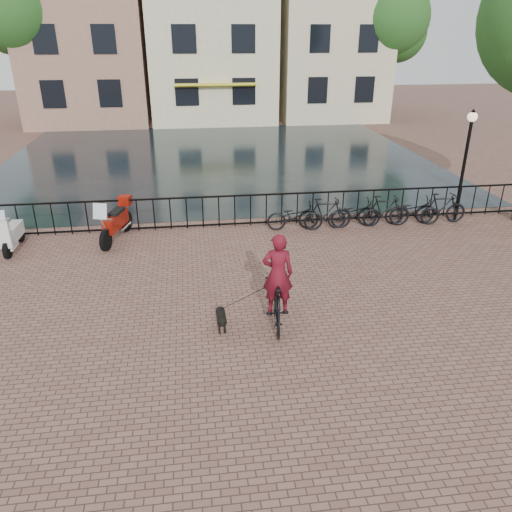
{
  "coord_description": "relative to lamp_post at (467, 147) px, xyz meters",
  "views": [
    {
      "loc": [
        -1.32,
        -6.79,
        5.69
      ],
      "look_at": [
        0.0,
        3.0,
        1.2
      ],
      "focal_mm": 35.0,
      "sensor_mm": 36.0,
      "label": 1
    }
  ],
  "objects": [
    {
      "name": "ground",
      "position": [
        -7.2,
        -7.6,
        -2.38
      ],
      "size": [
        100.0,
        100.0,
        0.0
      ],
      "primitive_type": "plane",
      "color": "brown",
      "rests_on": "ground"
    },
    {
      "name": "canal_water",
      "position": [
        -7.2,
        9.7,
        -2.38
      ],
      "size": [
        20.0,
        20.0,
        0.0
      ],
      "primitive_type": "plane",
      "color": "black",
      "rests_on": "ground"
    },
    {
      "name": "railing",
      "position": [
        -7.2,
        0.4,
        -1.87
      ],
      "size": [
        20.0,
        0.05,
        1.02
      ],
      "color": "black",
      "rests_on": "ground"
    },
    {
      "name": "canal_house_left",
      "position": [
        -14.7,
        22.4,
        4.02
      ],
      "size": [
        7.5,
        9.0,
        12.8
      ],
      "color": "#88664F",
      "rests_on": "ground"
    },
    {
      "name": "canal_house_mid",
      "position": [
        -6.7,
        22.4,
        3.52
      ],
      "size": [
        8.0,
        9.5,
        11.8
      ],
      "color": "beige",
      "rests_on": "ground"
    },
    {
      "name": "canal_house_right",
      "position": [
        1.3,
        22.4,
        4.27
      ],
      "size": [
        7.0,
        9.0,
        13.3
      ],
      "color": "#C6BA93",
      "rests_on": "ground"
    },
    {
      "name": "tree_far_left",
      "position": [
        -18.2,
        19.4,
        4.35
      ],
      "size": [
        5.04,
        5.04,
        9.27
      ],
      "color": "black",
      "rests_on": "ground"
    },
    {
      "name": "tree_far_right",
      "position": [
        4.8,
        19.4,
        3.97
      ],
      "size": [
        4.76,
        4.76,
        8.76
      ],
      "color": "black",
      "rests_on": "ground"
    },
    {
      "name": "lamp_post",
      "position": [
        0.0,
        0.0,
        0.0
      ],
      "size": [
        0.3,
        0.3,
        3.45
      ],
      "color": "black",
      "rests_on": "ground"
    },
    {
      "name": "cyclist",
      "position": [
        -6.88,
        -5.51,
        -1.46
      ],
      "size": [
        0.81,
        1.81,
        2.41
      ],
      "rotation": [
        0.0,
        0.0,
        3.02
      ],
      "color": "black",
      "rests_on": "ground"
    },
    {
      "name": "dog",
      "position": [
        -8.05,
        -5.54,
        -2.14
      ],
      "size": [
        0.24,
        0.71,
        0.48
      ],
      "rotation": [
        0.0,
        0.0,
        0.01
      ],
      "color": "black",
      "rests_on": "ground"
    },
    {
      "name": "motorcycle",
      "position": [
        -10.76,
        -0.29,
        -1.65
      ],
      "size": [
        1.02,
        2.08,
        1.45
      ],
      "rotation": [
        0.0,
        0.0,
        -0.28
      ],
      "color": "#99170B",
      "rests_on": "ground"
    },
    {
      "name": "scooter",
      "position": [
        -13.56,
        -0.61,
        -1.67
      ],
      "size": [
        0.44,
        1.53,
        1.42
      ],
      "rotation": [
        0.0,
        0.0,
        0.0
      ],
      "color": "white",
      "rests_on": "ground"
    },
    {
      "name": "parked_bike_0",
      "position": [
        -5.4,
        -0.2,
        -1.93
      ],
      "size": [
        1.77,
        0.8,
        0.9
      ],
      "primitive_type": "imported",
      "rotation": [
        0.0,
        0.0,
        1.45
      ],
      "color": "black",
      "rests_on": "ground"
    },
    {
      "name": "parked_bike_1",
      "position": [
        -4.45,
        -0.2,
        -1.88
      ],
      "size": [
        1.69,
        0.56,
        1.0
      ],
      "primitive_type": "imported",
      "rotation": [
        0.0,
        0.0,
        1.51
      ],
      "color": "black",
      "rests_on": "ground"
    },
    {
      "name": "parked_bike_2",
      "position": [
        -3.5,
        -0.2,
        -1.93
      ],
      "size": [
        1.73,
        0.63,
        0.9
      ],
      "primitive_type": "imported",
      "rotation": [
        0.0,
        0.0,
        1.59
      ],
      "color": "black",
      "rests_on": "ground"
    },
    {
      "name": "parked_bike_3",
      "position": [
        -2.55,
        -0.2,
        -1.88
      ],
      "size": [
        1.7,
        0.62,
        1.0
      ],
      "primitive_type": "imported",
      "rotation": [
        0.0,
        0.0,
        1.48
      ],
      "color": "black",
      "rests_on": "ground"
    },
    {
      "name": "parked_bike_4",
      "position": [
        -1.6,
        -0.2,
        -1.93
      ],
      "size": [
        1.78,
        0.84,
        0.9
      ],
      "primitive_type": "imported",
      "rotation": [
        0.0,
        0.0,
        1.43
      ],
      "color": "black",
      "rests_on": "ground"
    },
    {
      "name": "parked_bike_5",
      "position": [
        -0.65,
        -0.2,
        -1.88
      ],
      "size": [
        1.67,
        0.51,
        1.0
      ],
      "primitive_type": "imported",
      "rotation": [
        0.0,
        0.0,
        1.55
      ],
      "color": "black",
      "rests_on": "ground"
    }
  ]
}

